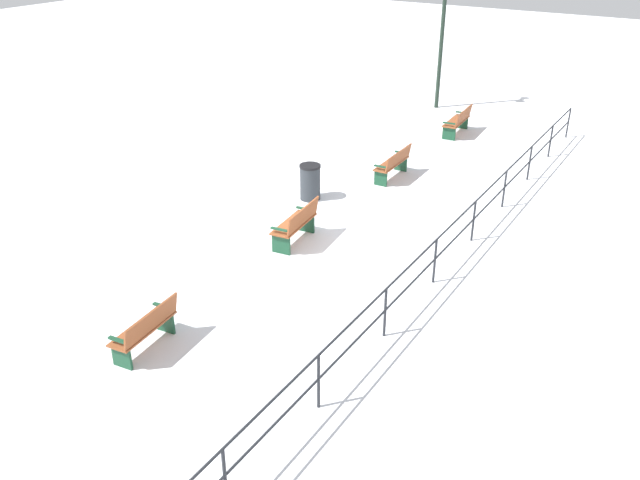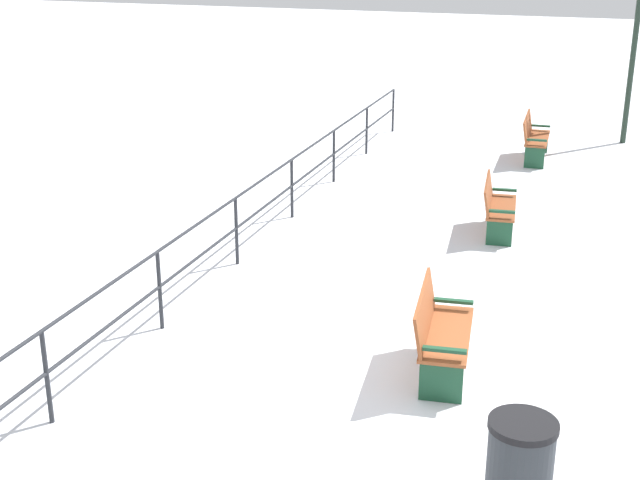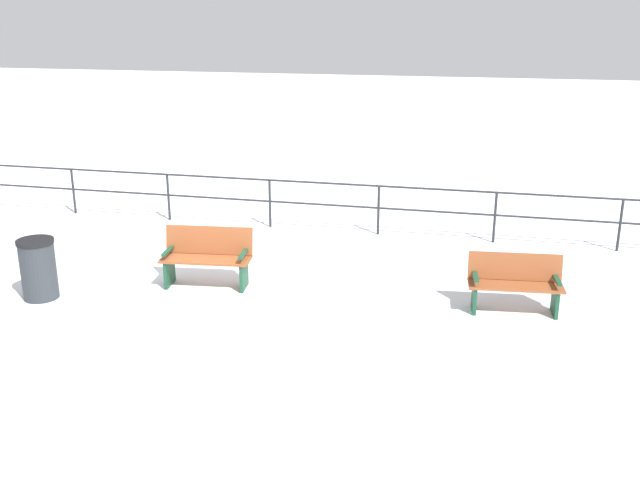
# 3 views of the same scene
# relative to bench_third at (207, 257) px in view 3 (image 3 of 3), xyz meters

# --- Properties ---
(ground_plane) EXTENTS (80.00, 80.00, 0.00)m
(ground_plane) POSITION_rel_bench_third_xyz_m (-0.00, 0.01, -0.48)
(ground_plane) COLOR white
(ground_plane) RESTS_ON ground
(bench_third) EXTENTS (0.71, 1.49, 0.94)m
(bench_third) POSITION_rel_bench_third_xyz_m (0.00, 0.00, 0.00)
(bench_third) COLOR brown
(bench_third) RESTS_ON ground
(bench_fourth) EXTENTS (0.63, 1.41, 0.86)m
(bench_fourth) POSITION_rel_bench_third_xyz_m (-0.06, 4.83, -0.04)
(bench_fourth) COLOR brown
(bench_fourth) RESTS_ON ground
(waterfront_railing) EXTENTS (0.05, 22.59, 1.01)m
(waterfront_railing) POSITION_rel_bench_third_xyz_m (-3.40, 0.01, 0.21)
(waterfront_railing) COLOR #26282D
(waterfront_railing) RESTS_ON ground
(trash_bin) EXTENTS (0.56, 0.56, 0.95)m
(trash_bin) POSITION_rel_bench_third_xyz_m (1.12, -2.33, -0.00)
(trash_bin) COLOR #2D3338
(trash_bin) RESTS_ON ground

